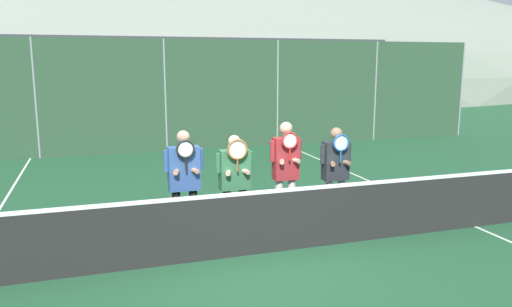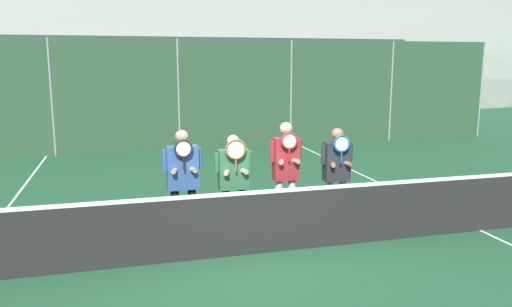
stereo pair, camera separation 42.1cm
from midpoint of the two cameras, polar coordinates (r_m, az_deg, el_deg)
The scene contains 13 objects.
ground_plane at distance 7.60m, azimuth -1.69°, elevation -11.44°, with size 120.00×120.00×0.00m, color #1E4C2D.
hill_distant at distance 61.19m, azimuth -16.40°, elevation 7.48°, with size 134.73×74.85×26.20m.
clubhouse_building at distance 24.00m, azimuth -15.87°, elevation 7.99°, with size 24.39×5.50×3.83m.
fence_back at distance 16.03m, azimuth -11.06°, elevation 6.48°, with size 22.63×0.06×3.52m.
tennis_net at distance 7.43m, azimuth -1.71°, elevation -7.83°, with size 10.84×0.09×1.08m.
court_line_right_sideline at distance 11.82m, azimuth 13.12°, elevation -3.64°, with size 0.05×16.00×0.01m, color white.
player_leftmost at distance 7.85m, azimuth -9.73°, elevation -2.71°, with size 0.62×0.34×1.80m.
player_center_left at distance 8.02m, azimuth -3.95°, elevation -2.75°, with size 0.62×0.34×1.69m.
player_center_right at distance 8.32m, azimuth 1.98°, elevation -1.64°, with size 0.55×0.34×1.86m.
player_rightmost at distance 8.60m, azimuth 7.70°, elevation -1.76°, with size 0.57×0.34×1.74m.
car_left_of_center at distance 18.88m, azimuth -18.59°, elevation 4.19°, with size 4.27×2.08×1.83m.
car_center at distance 19.95m, azimuth -4.22°, elevation 5.08°, with size 4.57×1.93×1.88m.
car_right_of_center at distance 21.30m, azimuth 8.75°, elevation 5.22°, with size 4.04×2.02×1.78m.
Camera 1 is at (-2.19, -6.70, 2.85)m, focal length 35.00 mm.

